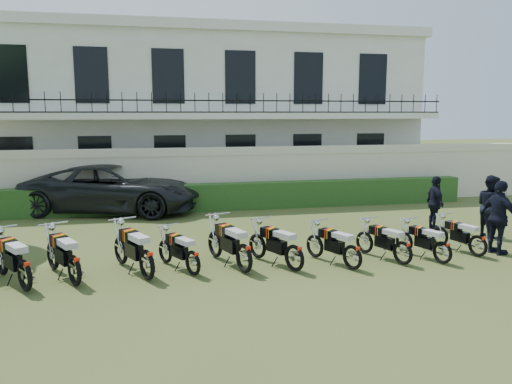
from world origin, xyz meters
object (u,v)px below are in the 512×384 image
(suv, at_px, (113,188))
(officer_5, at_px, (435,203))
(motorcycle_7, at_px, (403,247))
(motorcycle_0, at_px, (24,268))
(motorcycle_1, at_px, (74,263))
(officer_4, at_px, (490,206))
(motorcycle_2, at_px, (147,257))
(motorcycle_5, at_px, (294,251))
(motorcycle_8, at_px, (443,247))
(motorcycle_9, at_px, (478,241))
(motorcycle_3, at_px, (193,257))
(motorcycle_4, at_px, (244,251))
(officer_2, at_px, (499,218))
(motorcycle_6, at_px, (353,251))

(suv, relative_size, officer_5, 3.73)
(motorcycle_7, distance_m, suv, 10.95)
(motorcycle_0, bearing_deg, motorcycle_1, -23.83)
(motorcycle_7, bearing_deg, officer_4, 5.12)
(motorcycle_0, relative_size, officer_4, 1.00)
(motorcycle_2, bearing_deg, officer_5, -5.62)
(motorcycle_0, xyz_separation_m, motorcycle_5, (5.73, 0.11, -0.03))
(motorcycle_8, height_order, motorcycle_9, motorcycle_8)
(motorcycle_3, height_order, motorcycle_4, motorcycle_4)
(motorcycle_1, height_order, motorcycle_5, motorcycle_1)
(motorcycle_3, height_order, officer_2, officer_2)
(officer_2, bearing_deg, motorcycle_7, 87.39)
(motorcycle_4, relative_size, suv, 0.32)
(motorcycle_4, relative_size, motorcycle_9, 1.23)
(motorcycle_7, relative_size, officer_4, 0.92)
(motorcycle_3, xyz_separation_m, motorcycle_8, (5.97, -0.36, -0.02))
(suv, xyz_separation_m, officer_5, (10.01, -5.02, -0.03))
(motorcycle_9, relative_size, officer_4, 0.90)
(suv, bearing_deg, motorcycle_8, -119.35)
(motorcycle_0, xyz_separation_m, officer_4, (12.29, 2.12, 0.39))
(motorcycle_0, xyz_separation_m, motorcycle_1, (0.94, 0.13, -0.00))
(motorcycle_2, distance_m, motorcycle_7, 6.00)
(officer_4, bearing_deg, motorcycle_8, 129.32)
(officer_2, bearing_deg, suv, 41.67)
(motorcycle_6, relative_size, officer_4, 0.93)
(motorcycle_7, xyz_separation_m, suv, (-7.22, 8.22, 0.43))
(motorcycle_2, relative_size, motorcycle_5, 1.10)
(suv, bearing_deg, motorcycle_6, -128.63)
(motorcycle_1, height_order, motorcycle_4, motorcycle_4)
(motorcycle_3, relative_size, suv, 0.26)
(officer_4, bearing_deg, motorcycle_3, 104.00)
(motorcycle_9, height_order, officer_2, officer_2)
(motorcycle_6, distance_m, motorcycle_8, 2.31)
(motorcycle_1, xyz_separation_m, officer_5, (10.27, 3.14, 0.32))
(motorcycle_7, bearing_deg, motorcycle_4, 154.66)
(motorcycle_3, distance_m, motorcycle_8, 5.98)
(motorcycle_0, height_order, motorcycle_8, motorcycle_0)
(officer_4, bearing_deg, motorcycle_5, 109.46)
(motorcycle_8, distance_m, suv, 11.70)
(motorcycle_3, relative_size, motorcycle_5, 0.91)
(motorcycle_6, xyz_separation_m, suv, (-5.88, 8.34, 0.42))
(motorcycle_6, height_order, motorcycle_9, motorcycle_6)
(motorcycle_2, relative_size, motorcycle_8, 1.20)
(motorcycle_4, height_order, suv, suv)
(motorcycle_9, height_order, suv, suv)
(motorcycle_5, height_order, motorcycle_9, motorcycle_5)
(motorcycle_1, height_order, officer_2, officer_2)
(motorcycle_0, relative_size, suv, 0.29)
(motorcycle_8, bearing_deg, motorcycle_4, 156.33)
(suv, xyz_separation_m, officer_2, (10.11, -7.81, 0.08))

